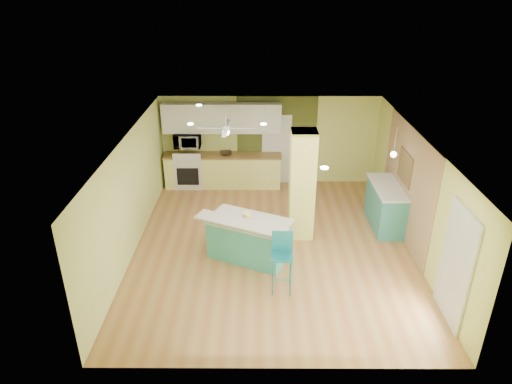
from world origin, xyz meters
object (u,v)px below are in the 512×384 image
bar_stool (282,252)px  canister (247,217)px  fruit_bowl (226,153)px  peninsula (248,238)px  side_counter (386,206)px

bar_stool → canister: size_ratio=6.89×
fruit_bowl → canister: (0.66, -3.65, -0.01)m
bar_stool → peninsula: bearing=124.5°
peninsula → bar_stool: bar_stool is taller
side_counter → peninsula: bearing=-156.3°
bar_stool → canister: 1.26m
canister → bar_stool: bearing=-57.3°
side_counter → canister: 3.56m
peninsula → side_counter: (3.22, 1.41, 0.04)m
bar_stool → canister: (-0.67, 1.05, 0.18)m
peninsula → fruit_bowl: 3.76m
peninsula → bar_stool: bearing=-33.1°
side_counter → bar_stool: bearing=-136.4°
bar_stool → fruit_bowl: 4.88m
peninsula → fruit_bowl: fruit_bowl is taller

